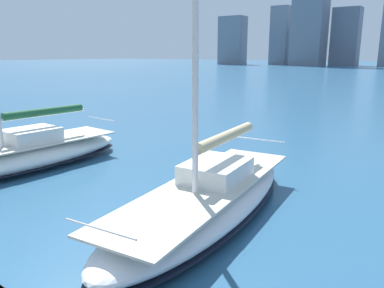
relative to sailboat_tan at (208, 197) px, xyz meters
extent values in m
cube|color=slate|center=(34.52, -159.36, 11.00)|extent=(10.68, 7.39, 23.16)
cube|color=slate|center=(46.80, -150.21, 21.58)|extent=(12.43, 11.00, 44.32)
cube|color=slate|center=(61.68, -157.96, 12.04)|extent=(7.88, 9.87, 25.25)
cube|color=slate|center=(82.06, -149.12, 10.18)|extent=(11.59, 7.41, 21.52)
ellipsoid|color=white|center=(0.00, 0.05, -0.12)|extent=(3.52, 9.60, 0.92)
ellipsoid|color=black|center=(0.00, 0.05, -0.38)|extent=(3.53, 9.65, 0.10)
cube|color=beige|center=(0.00, 0.05, 0.37)|extent=(2.94, 8.44, 0.06)
cube|color=silver|center=(0.05, -0.51, 0.67)|extent=(1.78, 2.21, 0.55)
cylinder|color=silver|center=(-0.07, 0.75, 5.13)|extent=(0.16, 0.16, 9.46)
cylinder|color=silver|center=(0.11, -1.22, 1.45)|extent=(0.49, 3.94, 0.12)
cylinder|color=#C6B284|center=(0.11, -1.22, 1.57)|extent=(0.66, 3.65, 0.32)
cylinder|color=silver|center=(-0.41, 4.35, 0.89)|extent=(1.72, 0.20, 0.04)
cylinder|color=silver|center=(0.39, -4.16, 0.89)|extent=(1.98, 0.23, 0.04)
ellipsoid|color=white|center=(8.77, 0.49, -0.08)|extent=(3.41, 9.32, 1.00)
ellipsoid|color=black|center=(8.77, 0.49, -0.36)|extent=(3.42, 9.36, 0.10)
cube|color=beige|center=(8.77, 0.49, 0.44)|extent=(2.83, 8.19, 0.06)
cube|color=silver|center=(8.73, -0.06, 0.75)|extent=(1.78, 2.13, 0.55)
cylinder|color=silver|center=(8.68, -0.74, 1.52)|extent=(0.41, 3.84, 0.12)
cylinder|color=#1E5633|center=(8.68, -0.74, 1.64)|extent=(0.58, 3.54, 0.32)
cylinder|color=silver|center=(8.46, -3.61, 0.96)|extent=(2.04, 0.19, 0.04)
camera|label=1|loc=(-5.42, 8.55, 4.01)|focal=35.00mm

